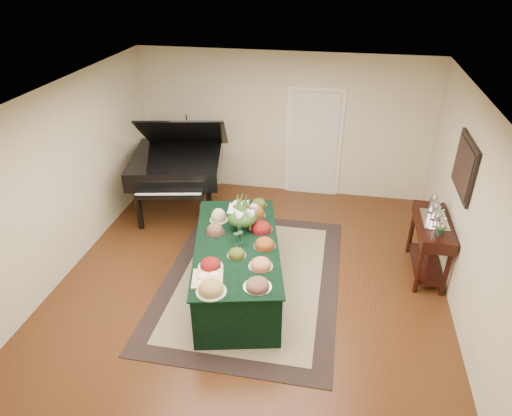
% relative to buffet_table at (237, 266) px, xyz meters
% --- Properties ---
extents(ground, '(6.00, 6.00, 0.00)m').
position_rel_buffet_table_xyz_m(ground, '(0.16, 0.24, -0.40)').
color(ground, '#32170B').
rests_on(ground, ground).
extents(area_rug, '(2.52, 3.53, 0.01)m').
position_rel_buffet_table_xyz_m(area_rug, '(0.15, 0.27, -0.40)').
color(area_rug, black).
rests_on(area_rug, ground).
extents(kitchen_doorway, '(1.05, 0.07, 2.10)m').
position_rel_buffet_table_xyz_m(kitchen_doorway, '(0.76, 3.21, 0.62)').
color(kitchen_doorway, white).
rests_on(kitchen_doorway, ground).
extents(buffet_table, '(1.61, 2.55, 0.80)m').
position_rel_buffet_table_xyz_m(buffet_table, '(0.00, 0.00, 0.00)').
color(buffet_table, black).
rests_on(buffet_table, ground).
extents(food_platters, '(1.13, 2.42, 0.15)m').
position_rel_buffet_table_xyz_m(food_platters, '(0.06, -0.01, 0.45)').
color(food_platters, '#B8C3B9').
rests_on(food_platters, buffet_table).
extents(cutting_board, '(0.44, 0.44, 0.10)m').
position_rel_buffet_table_xyz_m(cutting_board, '(-0.17, -0.81, 0.43)').
color(cutting_board, tan).
rests_on(cutting_board, buffet_table).
extents(green_goblets, '(0.13, 0.29, 0.18)m').
position_rel_buffet_table_xyz_m(green_goblets, '(0.02, 0.04, 0.49)').
color(green_goblets, '#143320').
rests_on(green_goblets, buffet_table).
extents(floral_centerpiece, '(0.44, 0.44, 0.44)m').
position_rel_buffet_table_xyz_m(floral_centerpiece, '(0.00, 0.36, 0.66)').
color(floral_centerpiece, '#143320').
rests_on(floral_centerpiece, buffet_table).
extents(grand_piano, '(1.87, 2.09, 1.87)m').
position_rel_buffet_table_xyz_m(grand_piano, '(-1.54, 2.04, 0.55)').
color(grand_piano, black).
rests_on(grand_piano, ground).
extents(wicker_basket, '(0.34, 0.34, 0.21)m').
position_rel_buffet_table_xyz_m(wicker_basket, '(-0.96, 1.89, -0.30)').
color(wicker_basket, '#91623A').
rests_on(wicker_basket, ground).
extents(mahogany_sideboard, '(0.45, 1.19, 0.90)m').
position_rel_buffet_table_xyz_m(mahogany_sideboard, '(2.66, 0.92, 0.29)').
color(mahogany_sideboard, black).
rests_on(mahogany_sideboard, ground).
extents(tea_service, '(0.34, 0.74, 0.30)m').
position_rel_buffet_table_xyz_m(tea_service, '(2.66, 0.91, 0.61)').
color(tea_service, silver).
rests_on(tea_service, mahogany_sideboard).
extents(pink_bouquet, '(0.16, 0.16, 0.20)m').
position_rel_buffet_table_xyz_m(pink_bouquet, '(2.66, 0.54, 0.63)').
color(pink_bouquet, '#143320').
rests_on(pink_bouquet, mahogany_sideboard).
extents(wall_painting, '(0.05, 0.95, 0.75)m').
position_rel_buffet_table_xyz_m(wall_painting, '(2.88, 0.92, 1.35)').
color(wall_painting, black).
rests_on(wall_painting, ground).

